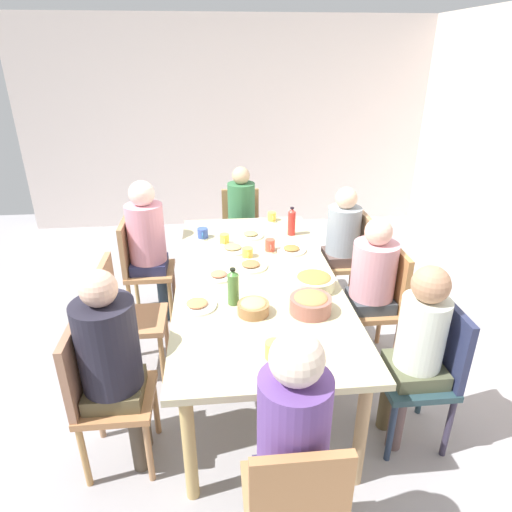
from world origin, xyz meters
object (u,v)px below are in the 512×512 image
at_px(bowl_2, 311,303).
at_px(cup_4, 203,233).
at_px(person_3, 242,215).
at_px(plate_5, 219,276).
at_px(chair_4, 294,506).
at_px(person_5, 112,355).
at_px(plate_4, 291,250).
at_px(chair_7, 125,313).
at_px(cup_3, 272,217).
at_px(plate_0, 233,248).
at_px(cup_2, 247,252).
at_px(chair_6, 381,299).
at_px(plate_1, 251,265).
at_px(person_2, 418,343).
at_px(bowl_0, 253,307).
at_px(person_4, 292,443).
at_px(chair_5, 100,389).
at_px(chair_3, 241,228).
at_px(chair_0, 140,264).
at_px(person_0, 148,239).
at_px(cup_0, 225,239).
at_px(cup_5, 270,245).
at_px(bowl_1, 314,281).
at_px(chair_1, 350,255).
at_px(cup_1, 273,350).
at_px(dining_table, 256,284).
at_px(person_1, 341,238).
at_px(person_6, 371,278).
at_px(bottle_0, 233,287).
at_px(plate_2, 251,235).
at_px(plate_3, 197,305).
at_px(bottle_1, 292,222).
at_px(chair_2, 428,368).

bearing_deg(bowl_2, cup_4, -152.31).
relative_size(person_3, plate_5, 5.67).
distance_m(person_3, chair_4, 3.02).
height_order(person_5, plate_4, person_5).
bearing_deg(chair_7, cup_3, 132.65).
bearing_deg(plate_0, cup_2, 36.97).
distance_m(chair_4, chair_6, 1.81).
relative_size(person_3, plate_1, 4.84).
xyz_separation_m(person_2, bowl_0, (-0.29, -0.90, 0.11)).
distance_m(person_4, plate_0, 1.92).
relative_size(chair_5, bowl_2, 3.61).
height_order(chair_3, person_4, person_4).
height_order(chair_0, bowl_2, chair_0).
relative_size(person_4, bowl_0, 6.79).
xyz_separation_m(person_2, chair_6, (-0.78, 0.09, -0.18)).
height_order(person_0, cup_0, person_0).
bearing_deg(plate_5, plate_1, 120.59).
relative_size(person_0, cup_5, 11.19).
xyz_separation_m(plate_1, cup_4, (-0.60, -0.35, 0.03)).
height_order(person_4, bowl_1, person_4).
bearing_deg(chair_1, cup_5, -64.52).
relative_size(bowl_1, cup_2, 2.35).
height_order(chair_6, cup_1, chair_6).
distance_m(dining_table, person_1, 1.14).
bearing_deg(person_6, cup_1, -42.46).
bearing_deg(person_2, chair_1, 176.59).
xyz_separation_m(person_5, bottle_0, (-0.42, 0.66, 0.14)).
distance_m(person_1, bowl_0, 1.56).
height_order(person_2, chair_6, person_2).
xyz_separation_m(plate_5, cup_3, (-1.09, 0.51, 0.03)).
bearing_deg(chair_0, person_4, 22.42).
distance_m(plate_2, cup_0, 0.27).
relative_size(person_4, chair_6, 1.43).
xyz_separation_m(cup_4, bottle_0, (1.10, 0.20, 0.07)).
bearing_deg(person_4, chair_3, 180.00).
distance_m(chair_3, plate_3, 1.99).
height_order(cup_1, bottle_1, bottle_1).
height_order(bowl_1, bowl_2, bowl_2).
height_order(person_1, person_4, person_4).
xyz_separation_m(chair_2, person_3, (-2.24, -0.93, 0.18)).
relative_size(dining_table, bottle_0, 9.70).
distance_m(person_0, chair_1, 1.78).
height_order(chair_4, chair_6, same).
distance_m(plate_4, bottle_0, 0.90).
bearing_deg(chair_5, bowl_0, 108.86).
bearing_deg(bottle_0, bowl_0, 41.48).
height_order(dining_table, cup_4, cup_4).
distance_m(person_5, chair_6, 1.94).
xyz_separation_m(chair_0, person_4, (2.24, 0.93, 0.25)).
relative_size(cup_3, bottle_1, 0.46).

